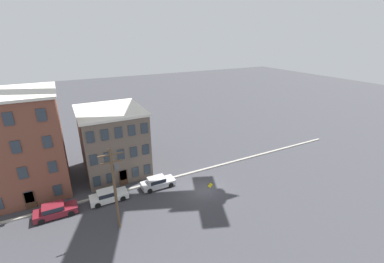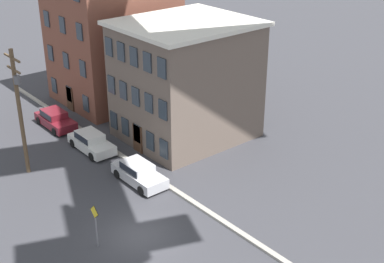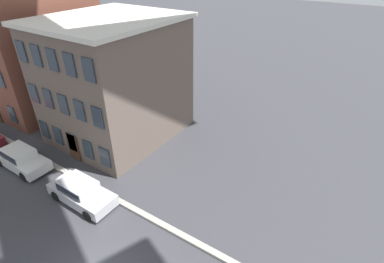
{
  "view_description": "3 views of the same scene",
  "coord_description": "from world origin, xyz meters",
  "px_view_note": "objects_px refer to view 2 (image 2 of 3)",
  "views": [
    {
      "loc": [
        -14.51,
        -24.45,
        18.92
      ],
      "look_at": [
        0.32,
        4.01,
        6.68
      ],
      "focal_mm": 24.0,
      "sensor_mm": 36.0,
      "label": 1
    },
    {
      "loc": [
        21.67,
        -14.17,
        18.65
      ],
      "look_at": [
        -1.08,
        4.78,
        4.84
      ],
      "focal_mm": 50.0,
      "sensor_mm": 36.0,
      "label": 2
    },
    {
      "loc": [
        8.01,
        -4.31,
        13.2
      ],
      "look_at": [
        1.68,
        5.34,
        6.23
      ],
      "focal_mm": 28.0,
      "sensor_mm": 36.0,
      "label": 3
    }
  ],
  "objects_px": {
    "car_maroon": "(55,119)",
    "utility_pole": "(19,106)",
    "car_silver": "(139,172)",
    "caution_sign": "(95,220)",
    "car_white": "(91,141)"
  },
  "relations": [
    {
      "from": "car_maroon",
      "to": "caution_sign",
      "type": "bearing_deg",
      "value": -19.19
    },
    {
      "from": "caution_sign",
      "to": "utility_pole",
      "type": "distance_m",
      "value": 11.08
    },
    {
      "from": "car_silver",
      "to": "utility_pole",
      "type": "bearing_deg",
      "value": -139.52
    },
    {
      "from": "car_silver",
      "to": "caution_sign",
      "type": "xyz_separation_m",
      "value": [
        4.43,
        -5.9,
        1.05
      ]
    },
    {
      "from": "car_silver",
      "to": "caution_sign",
      "type": "height_order",
      "value": "caution_sign"
    },
    {
      "from": "car_silver",
      "to": "utility_pole",
      "type": "relative_size",
      "value": 0.49
    },
    {
      "from": "caution_sign",
      "to": "car_white",
      "type": "bearing_deg",
      "value": 151.43
    },
    {
      "from": "caution_sign",
      "to": "utility_pole",
      "type": "height_order",
      "value": "utility_pole"
    },
    {
      "from": "car_maroon",
      "to": "car_silver",
      "type": "bearing_deg",
      "value": 0.78
    },
    {
      "from": "car_maroon",
      "to": "utility_pole",
      "type": "relative_size",
      "value": 0.49
    },
    {
      "from": "utility_pole",
      "to": "car_maroon",
      "type": "bearing_deg",
      "value": 139.27
    },
    {
      "from": "car_white",
      "to": "utility_pole",
      "type": "distance_m",
      "value": 6.76
    },
    {
      "from": "car_white",
      "to": "car_silver",
      "type": "bearing_deg",
      "value": 0.43
    },
    {
      "from": "caution_sign",
      "to": "utility_pole",
      "type": "relative_size",
      "value": 0.3
    },
    {
      "from": "car_white",
      "to": "utility_pole",
      "type": "relative_size",
      "value": 0.49
    }
  ]
}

